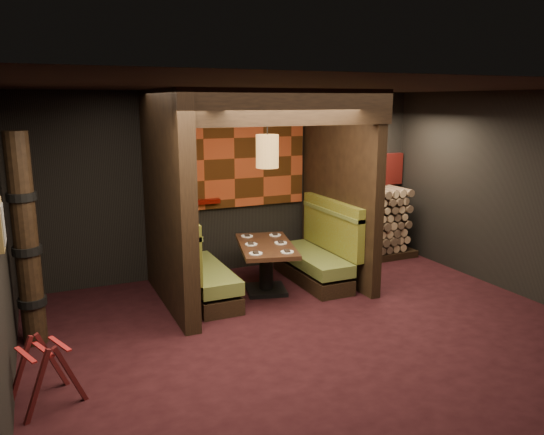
{
  "coord_description": "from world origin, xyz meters",
  "views": [
    {
      "loc": [
        -2.89,
        -5.12,
        2.71
      ],
      "look_at": [
        0.0,
        1.3,
        1.15
      ],
      "focal_mm": 35.0,
      "sensor_mm": 36.0,
      "label": 1
    }
  ],
  "objects_px": {
    "booth_bench_left": "(198,272)",
    "booth_bench_right": "(318,256)",
    "dining_table": "(266,260)",
    "pendant_lamp": "(267,151)",
    "totem_column": "(26,242)",
    "luggage_rack": "(45,370)",
    "firewood_stack": "(367,224)"
  },
  "relations": [
    {
      "from": "luggage_rack",
      "to": "booth_bench_right",
      "type": "bearing_deg",
      "value": 26.48
    },
    {
      "from": "totem_column",
      "to": "firewood_stack",
      "type": "xyz_separation_m",
      "value": [
        5.33,
        1.25,
        -0.57
      ]
    },
    {
      "from": "booth_bench_left",
      "to": "firewood_stack",
      "type": "relative_size",
      "value": 0.92
    },
    {
      "from": "totem_column",
      "to": "luggage_rack",
      "type": "bearing_deg",
      "value": -86.71
    },
    {
      "from": "firewood_stack",
      "to": "pendant_lamp",
      "type": "bearing_deg",
      "value": -159.05
    },
    {
      "from": "booth_bench_left",
      "to": "pendant_lamp",
      "type": "bearing_deg",
      "value": -10.0
    },
    {
      "from": "booth_bench_left",
      "to": "booth_bench_right",
      "type": "bearing_deg",
      "value": 0.0
    },
    {
      "from": "booth_bench_left",
      "to": "booth_bench_right",
      "type": "relative_size",
      "value": 1.0
    },
    {
      "from": "booth_bench_left",
      "to": "totem_column",
      "type": "height_order",
      "value": "totem_column"
    },
    {
      "from": "pendant_lamp",
      "to": "totem_column",
      "type": "height_order",
      "value": "pendant_lamp"
    },
    {
      "from": "pendant_lamp",
      "to": "firewood_stack",
      "type": "distance_m",
      "value": 2.82
    },
    {
      "from": "booth_bench_right",
      "to": "dining_table",
      "type": "height_order",
      "value": "booth_bench_right"
    },
    {
      "from": "booth_bench_right",
      "to": "dining_table",
      "type": "relative_size",
      "value": 1.07
    },
    {
      "from": "luggage_rack",
      "to": "firewood_stack",
      "type": "xyz_separation_m",
      "value": [
        5.25,
        2.64,
        0.29
      ]
    },
    {
      "from": "booth_bench_left",
      "to": "pendant_lamp",
      "type": "distance_m",
      "value": 1.91
    },
    {
      "from": "booth_bench_left",
      "to": "firewood_stack",
      "type": "xyz_separation_m",
      "value": [
        3.25,
        0.7,
        0.21
      ]
    },
    {
      "from": "booth_bench_left",
      "to": "luggage_rack",
      "type": "bearing_deg",
      "value": -135.95
    },
    {
      "from": "luggage_rack",
      "to": "totem_column",
      "type": "distance_m",
      "value": 1.64
    },
    {
      "from": "dining_table",
      "to": "pendant_lamp",
      "type": "height_order",
      "value": "pendant_lamp"
    },
    {
      "from": "booth_bench_right",
      "to": "booth_bench_left",
      "type": "bearing_deg",
      "value": 180.0
    },
    {
      "from": "dining_table",
      "to": "luggage_rack",
      "type": "relative_size",
      "value": 2.1
    },
    {
      "from": "booth_bench_left",
      "to": "dining_table",
      "type": "relative_size",
      "value": 1.07
    },
    {
      "from": "firewood_stack",
      "to": "luggage_rack",
      "type": "bearing_deg",
      "value": -153.3
    },
    {
      "from": "booth_bench_left",
      "to": "firewood_stack",
      "type": "bearing_deg",
      "value": 12.17
    },
    {
      "from": "booth_bench_right",
      "to": "totem_column",
      "type": "relative_size",
      "value": 0.67
    },
    {
      "from": "luggage_rack",
      "to": "pendant_lamp",
      "type": "bearing_deg",
      "value": 30.74
    },
    {
      "from": "pendant_lamp",
      "to": "totem_column",
      "type": "bearing_deg",
      "value": -172.94
    },
    {
      "from": "luggage_rack",
      "to": "firewood_stack",
      "type": "bearing_deg",
      "value": 26.7
    },
    {
      "from": "dining_table",
      "to": "totem_column",
      "type": "relative_size",
      "value": 0.62
    },
    {
      "from": "booth_bench_right",
      "to": "firewood_stack",
      "type": "distance_m",
      "value": 1.54
    },
    {
      "from": "booth_bench_left",
      "to": "luggage_rack",
      "type": "relative_size",
      "value": 2.24
    },
    {
      "from": "totem_column",
      "to": "booth_bench_right",
      "type": "bearing_deg",
      "value": 7.86
    }
  ]
}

